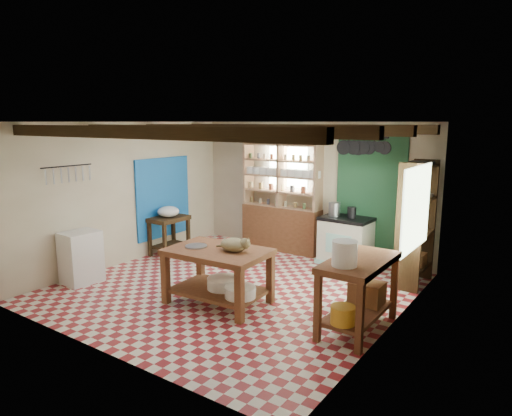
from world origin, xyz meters
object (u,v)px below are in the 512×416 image
Objects in this scene: prep_table at (169,236)px; cat at (234,245)px; work_table at (218,276)px; stove at (346,241)px; white_cabinet at (81,257)px; right_counter at (358,295)px.

prep_table is 2.99m from cat.
work_table is 1.57× the size of stove.
work_table is 0.56m from cat.
prep_table is 0.89× the size of white_cabinet.
right_counter reaches higher than white_cabinet.
work_table is 1.67× the size of white_cabinet.
cat is (-0.51, -2.71, 0.46)m from stove.
right_counter is (4.40, 0.93, 0.04)m from white_cabinet.
cat is (0.25, 0.06, 0.50)m from work_table.
work_table is 3.43× the size of cat.
cat is at bearing -26.40° from prep_table.
white_cabinet is at bearing -131.15° from stove.
stove reaches higher than prep_table.
right_counter is (1.24, -2.44, 0.02)m from stove.
prep_table is at bearing 166.85° from right_counter.
prep_table is 1.98m from white_cabinet.
work_table is at bearing 17.48° from white_cabinet.
right_counter reaches higher than prep_table.
prep_table is at bearing 140.22° from cat.
white_cabinet is (-3.16, -3.37, -0.02)m from stove.
stove is 4.62m from white_cabinet.
stove is 2.18× the size of cat.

